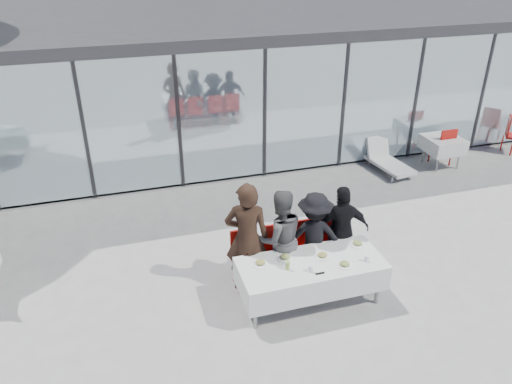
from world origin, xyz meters
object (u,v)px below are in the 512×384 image
diner_b (279,238)px  diner_d (341,230)px  diner_chair_a (245,256)px  plate_b (285,257)px  diner_chair_c (310,244)px  plate_extra (345,264)px  folded_eyeglasses (320,273)px  spare_chair_a (512,133)px  diner_chair_d (337,240)px  plate_a (260,263)px  plate_c (322,255)px  plate_d (357,244)px  juice_bottle (288,265)px  diner_c (314,236)px  spare_table_right (443,145)px  diner_chair_b (277,250)px  diner_a (247,238)px  dining_table (311,273)px  spare_chair_b (444,145)px  lounger (386,159)px

diner_b → diner_d: diner_b is taller
diner_chair_a → plate_b: 0.77m
diner_chair_c → plate_extra: diner_chair_c is taller
diner_b → plate_b: (-0.05, -0.42, -0.08)m
plate_b → folded_eyeglasses: bearing=-54.2°
diner_chair_c → spare_chair_a: same height
diner_b → diner_d: 1.10m
diner_chair_d → plate_a: 1.68m
diner_chair_d → diner_b: bearing=-173.8°
plate_b → plate_c: same height
diner_b → plate_d: (1.20, -0.41, -0.08)m
juice_bottle → folded_eyeglasses: juice_bottle is taller
diner_d → diner_c: bearing=9.1°
plate_a → spare_chair_a: (8.10, 3.90, -0.24)m
plate_c → spare_table_right: 6.16m
diner_chair_b → diner_chair_c: same height
diner_chair_b → plate_a: size_ratio=4.03×
diner_chair_d → plate_a: size_ratio=4.03×
juice_bottle → plate_extra: bearing=-10.7°
diner_a → diner_chair_a: 0.44m
dining_table → plate_c: size_ratio=9.33×
spare_table_right → juice_bottle: bearing=-144.5°
diner_a → diner_c: size_ratio=1.23×
dining_table → juice_bottle: juice_bottle is taller
diner_chair_c → diner_chair_d: same height
spare_table_right → diner_chair_c: bearing=-146.9°
plate_a → plate_c: size_ratio=1.00×
plate_a → juice_bottle: juice_bottle is taller
diner_chair_b → spare_chair_a: (7.63, 3.33, 0.00)m
dining_table → diner_chair_c: 0.81m
diner_chair_d → folded_eyeglasses: 1.33m
juice_bottle → spare_chair_b: bearing=35.3°
spare_chair_b → lounger: spare_chair_b is taller
diner_chair_a → plate_c: size_ratio=4.03×
juice_bottle → spare_chair_a: 8.78m
diner_a → diner_d: bearing=-162.5°
dining_table → plate_d: bearing=14.2°
diner_c → plate_a: bearing=40.5°
folded_eyeglasses → diner_chair_c: bearing=74.8°
diner_c → plate_b: diner_c is taller
diner_chair_c → plate_a: bearing=-151.6°
dining_table → spare_table_right: (5.08, 3.86, 0.02)m
diner_chair_a → diner_a: bearing=-90.0°
diner_b → spare_chair_a: bearing=-155.6°
plate_a → plate_d: (1.66, 0.05, 0.00)m
juice_bottle → folded_eyeglasses: 0.49m
plate_extra → folded_eyeglasses: (-0.44, -0.08, -0.02)m
folded_eyeglasses → diner_c: bearing=73.0°
spare_chair_b → diner_chair_b: bearing=-150.2°
diner_chair_a → plate_a: size_ratio=4.03×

